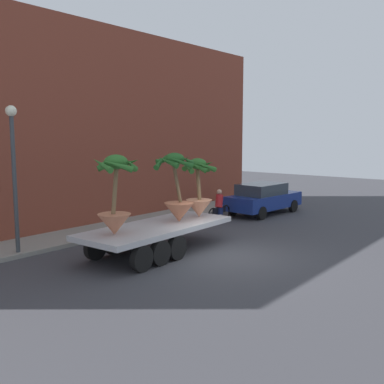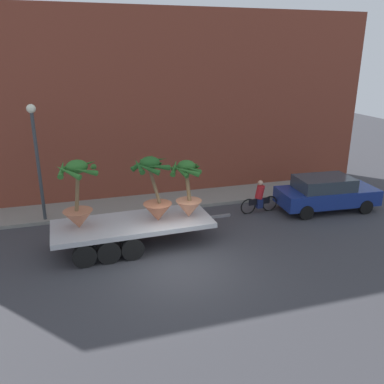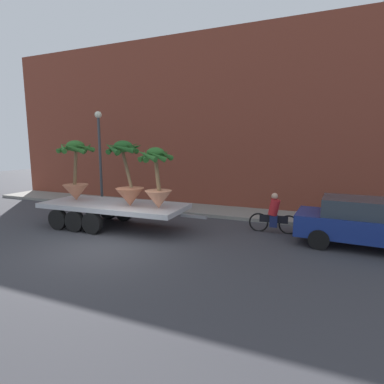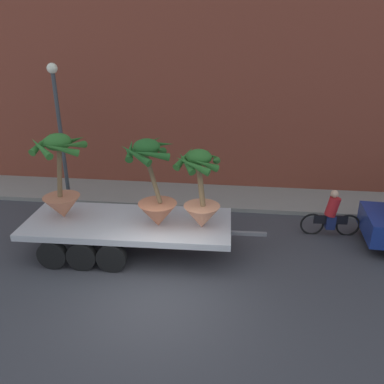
{
  "view_description": "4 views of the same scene",
  "coord_description": "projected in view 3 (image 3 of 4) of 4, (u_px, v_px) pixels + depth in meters",
  "views": [
    {
      "loc": [
        -11.98,
        -8.38,
        4.04
      ],
      "look_at": [
        1.23,
        2.49,
        1.84
      ],
      "focal_mm": 41.59,
      "sensor_mm": 36.0,
      "label": 1
    },
    {
      "loc": [
        -3.05,
        -11.62,
        6.83
      ],
      "look_at": [
        1.13,
        2.29,
        1.8
      ],
      "focal_mm": 37.52,
      "sensor_mm": 36.0,
      "label": 2
    },
    {
      "loc": [
        6.22,
        -7.71,
        3.29
      ],
      "look_at": [
        1.74,
        2.94,
        1.48
      ],
      "focal_mm": 28.51,
      "sensor_mm": 36.0,
      "label": 3
    },
    {
      "loc": [
        1.77,
        -7.56,
        5.97
      ],
      "look_at": [
        0.5,
        2.8,
        1.62
      ],
      "focal_mm": 36.41,
      "sensor_mm": 36.0,
      "label": 4
    }
  ],
  "objects": [
    {
      "name": "building_facade",
      "position": [
        197.0,
        123.0,
        16.33
      ],
      "size": [
        24.0,
        1.2,
        8.84
      ],
      "primitive_type": "cube",
      "color": "brown",
      "rests_on": "ground"
    },
    {
      "name": "ground_plane",
      "position": [
        108.0,
        246.0,
        9.91
      ],
      "size": [
        60.0,
        60.0,
        0.0
      ],
      "primitive_type": "plane",
      "color": "#38383D"
    },
    {
      "name": "potted_palm_front",
      "position": [
        76.0,
        174.0,
        12.59
      ],
      "size": [
        1.48,
        1.53,
        2.47
      ],
      "color": "#C17251",
      "rests_on": "flatbed_trailer"
    },
    {
      "name": "cyclist",
      "position": [
        274.0,
        215.0,
        11.39
      ],
      "size": [
        1.84,
        0.36,
        1.54
      ],
      "color": "black",
      "rests_on": "ground"
    },
    {
      "name": "potted_palm_rear",
      "position": [
        128.0,
        179.0,
        11.41
      ],
      "size": [
        1.43,
        1.49,
        2.45
      ],
      "color": "#B26647",
      "rests_on": "flatbed_trailer"
    },
    {
      "name": "potted_palm_middle",
      "position": [
        157.0,
        182.0,
        10.98
      ],
      "size": [
        1.25,
        1.28,
        2.21
      ],
      "color": "tan",
      "rests_on": "flatbed_trailer"
    },
    {
      "name": "parked_car",
      "position": [
        369.0,
        223.0,
        9.67
      ],
      "size": [
        4.6,
        2.14,
        1.58
      ],
      "color": "navy",
      "rests_on": "ground"
    },
    {
      "name": "flatbed_trailer",
      "position": [
        108.0,
        208.0,
        12.18
      ],
      "size": [
        6.83,
        2.43,
        0.98
      ],
      "color": "#B7BABF",
      "rests_on": "ground"
    },
    {
      "name": "street_lamp",
      "position": [
        100.0,
        145.0,
        15.96
      ],
      "size": [
        0.36,
        0.36,
        4.83
      ],
      "color": "#383D42",
      "rests_on": "sidewalk"
    },
    {
      "name": "sidewalk",
      "position": [
        184.0,
        208.0,
        15.46
      ],
      "size": [
        24.0,
        2.2,
        0.15
      ],
      "primitive_type": "cube",
      "color": "gray",
      "rests_on": "ground"
    }
  ]
}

